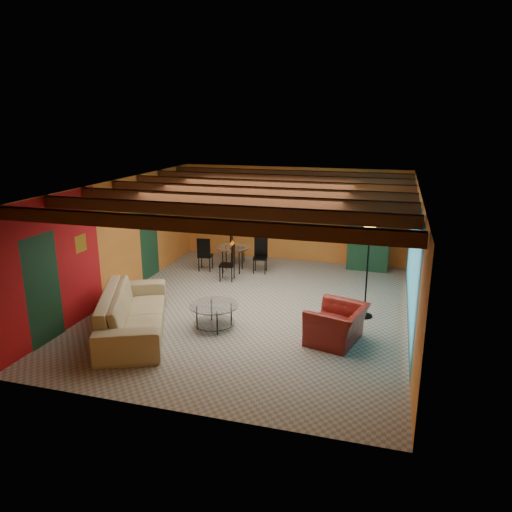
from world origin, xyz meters
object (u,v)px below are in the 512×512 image
(armchair, at_px, (337,324))
(coffee_table, at_px, (214,316))
(floor_lamp, at_px, (367,270))
(armoire, at_px, (369,236))
(potted_plant, at_px, (372,193))
(sofa, at_px, (133,312))
(vase, at_px, (232,234))
(dining_table, at_px, (233,255))

(armchair, xyz_separation_m, coffee_table, (-2.41, -0.04, -0.10))
(coffee_table, distance_m, floor_lamp, 3.26)
(coffee_table, distance_m, armoire, 5.59)
(potted_plant, bearing_deg, armoire, 0.00)
(sofa, height_order, coffee_table, sofa)
(floor_lamp, distance_m, potted_plant, 3.63)
(vase, bearing_deg, coffee_table, -76.97)
(coffee_table, bearing_deg, dining_table, 103.03)
(armoire, xyz_separation_m, floor_lamp, (0.17, -3.46, 0.09))
(armchair, bearing_deg, vase, -123.26)
(coffee_table, bearing_deg, armchair, 0.99)
(coffee_table, height_order, dining_table, dining_table)
(coffee_table, xyz_separation_m, armoire, (2.67, 4.87, 0.68))
(armoire, xyz_separation_m, potted_plant, (0.00, 0.00, 1.17))
(armchair, xyz_separation_m, dining_table, (-3.24, 3.55, 0.12))
(dining_table, distance_m, floor_lamp, 4.30)
(coffee_table, relative_size, armoire, 0.52)
(armchair, distance_m, coffee_table, 2.41)
(dining_table, bearing_deg, armoire, 20.05)
(dining_table, xyz_separation_m, floor_lamp, (3.67, -2.18, 0.55))
(armchair, height_order, dining_table, dining_table)
(armoire, bearing_deg, floor_lamp, -84.34)
(sofa, xyz_separation_m, armoire, (4.10, 5.49, 0.50))
(armchair, height_order, coffee_table, armchair)
(coffee_table, distance_m, dining_table, 3.69)
(armoire, xyz_separation_m, vase, (-3.50, -1.28, 0.11))
(armchair, height_order, vase, vase)
(dining_table, xyz_separation_m, vase, (0.00, 0.00, 0.57))
(sofa, bearing_deg, potted_plant, -61.08)
(dining_table, height_order, potted_plant, potted_plant)
(dining_table, distance_m, vase, 0.57)
(armchair, bearing_deg, armoire, -168.75)
(armchair, relative_size, floor_lamp, 0.53)
(vase, bearing_deg, sofa, -98.07)
(coffee_table, xyz_separation_m, floor_lamp, (2.84, 1.41, 0.77))
(sofa, xyz_separation_m, floor_lamp, (4.26, 2.03, 0.60))
(sofa, relative_size, floor_lamp, 1.42)
(armoire, height_order, floor_lamp, floor_lamp)
(armchair, bearing_deg, dining_table, -123.26)
(coffee_table, distance_m, potted_plant, 5.85)
(coffee_table, bearing_deg, potted_plant, 61.26)
(armoire, bearing_deg, armchair, -90.19)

